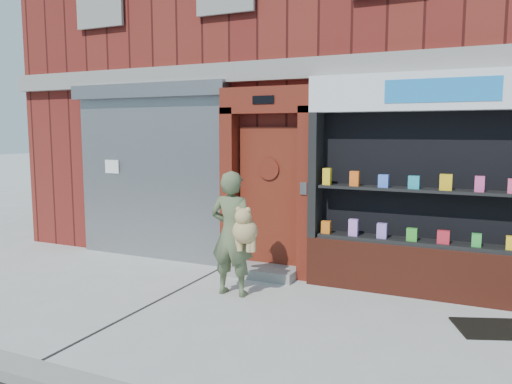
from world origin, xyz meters
The scene contains 7 objects.
ground centered at (0.00, 0.00, 0.00)m, with size 80.00×80.00×0.00m, color #9E9E99.
building centered at (0.00, 5.99, 4.00)m, with size 12.00×8.16×8.00m.
shutter_bay centered at (-3.00, 1.93, 1.72)m, with size 3.10×0.30×3.04m.
red_door_bay centered at (-0.75, 1.86, 1.46)m, with size 1.52×0.58×2.90m.
pharmacy_bay centered at (1.75, 1.81, 1.37)m, with size 3.50×0.41×3.00m.
woman centered at (-0.75, 0.73, 0.87)m, with size 0.72×0.46×1.71m.
doormat centered at (2.52, 0.89, 0.01)m, with size 0.88×0.62×0.02m, color black.
Camera 1 is at (2.30, -5.17, 2.24)m, focal length 35.00 mm.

